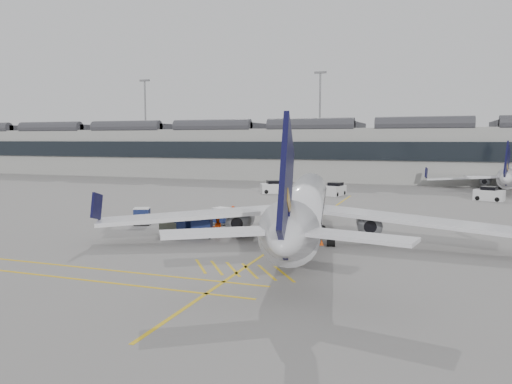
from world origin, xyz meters
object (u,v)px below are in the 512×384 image
(ramp_agent_a, at_px, (233,215))
(pushback_tug, at_px, (175,227))
(airliner_main, at_px, (303,207))
(belt_loader, at_px, (295,225))
(baggage_cart_a, at_px, (222,215))
(ramp_agent_b, at_px, (217,227))

(ramp_agent_a, xyz_separation_m, pushback_tug, (-3.14, -6.47, -0.28))
(airliner_main, bearing_deg, belt_loader, 101.85)
(baggage_cart_a, xyz_separation_m, pushback_tug, (-1.87, -6.42, -0.23))
(airliner_main, distance_m, ramp_agent_b, 7.92)
(pushback_tug, bearing_deg, belt_loader, 5.41)
(pushback_tug, bearing_deg, ramp_agent_b, -24.88)
(belt_loader, height_order, baggage_cart_a, belt_loader)
(baggage_cart_a, distance_m, ramp_agent_a, 1.27)
(ramp_agent_b, distance_m, pushback_tug, 4.25)
(belt_loader, relative_size, ramp_agent_b, 2.80)
(ramp_agent_b, bearing_deg, ramp_agent_a, -101.07)
(airliner_main, bearing_deg, ramp_agent_b, 176.01)
(ramp_agent_b, bearing_deg, airliner_main, 166.14)
(ramp_agent_b, xyz_separation_m, pushback_tug, (-4.25, 0.07, -0.20))
(baggage_cart_a, height_order, pushback_tug, baggage_cart_a)
(airliner_main, distance_m, belt_loader, 5.65)
(airliner_main, relative_size, baggage_cart_a, 19.55)
(airliner_main, distance_m, pushback_tug, 12.08)
(belt_loader, bearing_deg, ramp_agent_b, -122.44)
(airliner_main, xyz_separation_m, ramp_agent_a, (-8.69, 5.64, -2.02))
(airliner_main, relative_size, ramp_agent_a, 19.35)
(baggage_cart_a, bearing_deg, ramp_agent_a, 17.39)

